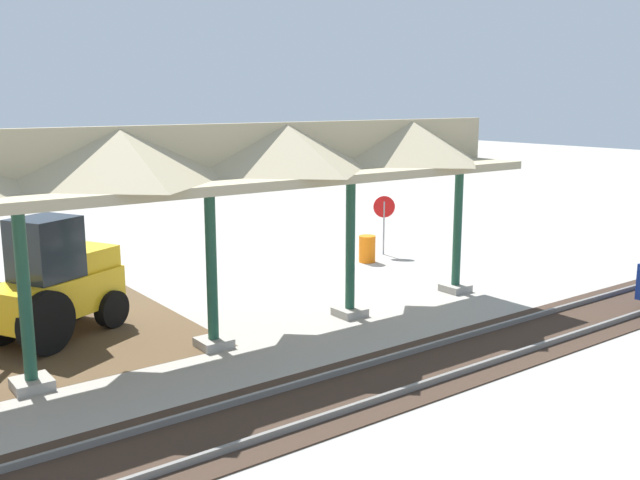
{
  "coord_description": "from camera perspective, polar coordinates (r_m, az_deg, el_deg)",
  "views": [
    {
      "loc": [
        13.5,
        17.33,
        5.42
      ],
      "look_at": [
        2.01,
        1.94,
        1.6
      ],
      "focal_mm": 40.0,
      "sensor_mm": 36.0,
      "label": 1
    }
  ],
  "objects": [
    {
      "name": "rail_tracks",
      "position": [
        17.51,
        16.68,
        -7.18
      ],
      "size": [
        60.0,
        2.58,
        0.15
      ],
      "color": "slate",
      "rests_on": "ground"
    },
    {
      "name": "platform_canopy",
      "position": [
        15.29,
        -8.94,
        6.43
      ],
      "size": [
        16.76,
        3.2,
        4.9
      ],
      "color": "#9E998E",
      "rests_on": "ground"
    },
    {
      "name": "traffic_barrel",
      "position": [
        24.02,
        3.79,
        -0.72
      ],
      "size": [
        0.56,
        0.56,
        0.9
      ],
      "primitive_type": "cylinder",
      "color": "orange",
      "rests_on": "ground"
    },
    {
      "name": "backhoe",
      "position": [
        17.34,
        -20.81,
        -3.37
      ],
      "size": [
        5.12,
        3.38,
        2.82
      ],
      "color": "yellow",
      "rests_on": "ground"
    },
    {
      "name": "stop_sign",
      "position": [
        25.05,
        5.15,
        2.18
      ],
      "size": [
        0.64,
        0.46,
        2.08
      ],
      "color": "gray",
      "rests_on": "ground"
    },
    {
      "name": "ground_plane",
      "position": [
        22.63,
        1.14,
        -2.61
      ],
      "size": [
        120.0,
        120.0,
        0.0
      ],
      "primitive_type": "plane",
      "color": "#9E998E"
    }
  ]
}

